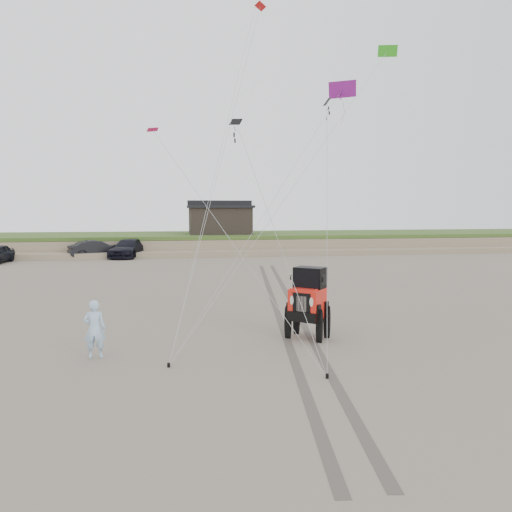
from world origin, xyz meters
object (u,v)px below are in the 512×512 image
object	(u,v)px
cabin	(220,219)
man	(95,329)
jeep	(308,310)
truck_b	(97,249)
truck_c	(128,248)

from	to	relation	value
cabin	man	world-z (taller)	cabin
cabin	jeep	xyz separation A→B (m)	(-0.57, -35.03, -2.32)
truck_b	man	distance (m)	30.64
cabin	truck_b	xyz separation A→B (m)	(-11.20, -5.77, -2.48)
truck_c	man	size ratio (longest dim) A/B	3.32
cabin	man	bearing A→B (deg)	-100.97
truck_b	jeep	bearing A→B (deg)	178.23
jeep	man	size ratio (longest dim) A/B	3.00
truck_b	man	size ratio (longest dim) A/B	2.81
cabin	man	distance (m)	36.86
cabin	truck_c	distance (m)	10.60
man	jeep	bearing A→B (deg)	-168.95
truck_c	jeep	distance (m)	30.33
cabin	jeep	world-z (taller)	cabin
cabin	man	xyz separation A→B (m)	(-7.00, -36.11, -2.42)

